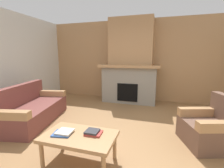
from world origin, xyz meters
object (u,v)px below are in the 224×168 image
armchair (211,128)px  coffee_table (79,138)px  fireplace (130,67)px  couch (32,109)px

armchair → coffee_table: (-1.90, -1.07, 0.08)m
armchair → coffee_table: size_ratio=0.96×
fireplace → armchair: 2.99m
armchair → coffee_table: 2.18m
fireplace → couch: size_ratio=1.39×
fireplace → armchair: size_ratio=2.82×
fireplace → coffee_table: size_ratio=2.70×
coffee_table → armchair: bearing=29.3°
fireplace → couch: 3.09m
coffee_table → couch: bearing=151.0°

